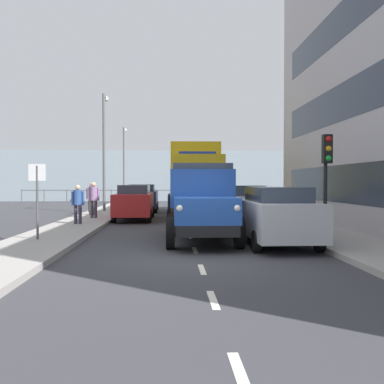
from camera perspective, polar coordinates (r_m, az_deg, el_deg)
name	(u,v)px	position (r m, az deg, el deg)	size (l,w,h in m)	color
ground_plane	(184,220)	(21.42, -1.04, -3.69)	(80.00, 80.00, 0.00)	#38383D
sidewalk_left	(275,218)	(22.02, 10.77, -3.38)	(2.23, 38.37, 0.15)	#9E9993
sidewalk_right	(91,219)	(21.74, -13.01, -3.45)	(2.23, 38.37, 0.15)	#9E9993
road_centreline_markings	(184,220)	(21.57, -1.06, -3.64)	(0.12, 34.95, 0.01)	silver
sea_horizon	(177,176)	(43.52, -1.97, 2.14)	(80.00, 0.80, 5.00)	#84939E
seawall_railing	(178,192)	(39.93, -1.89, -0.06)	(28.08, 0.08, 1.20)	#4C5156
truck_vintage_blue	(202,204)	(13.48, 1.27, -1.60)	(2.17, 5.64, 2.43)	black
lorry_cargo_yellow	(194,178)	(23.45, 0.26, 1.82)	(2.58, 8.20, 3.87)	gold
car_silver_kerbside_near	(276,215)	(13.17, 10.82, -2.92)	(1.86, 4.55, 1.72)	#B7BABF
car_white_kerbside_1	(244,205)	(18.68, 6.73, -1.68)	(1.78, 4.09, 1.72)	white
car_red_oppositeside_0	(134,202)	(21.66, -7.52, -1.27)	(1.81, 4.60, 1.72)	#B21E1E
car_navy_oppositeside_1	(142,197)	(27.70, -6.50, -0.71)	(1.95, 4.25, 1.72)	navy
pedestrian_couple_a	(78,201)	(18.51, -14.65, -1.15)	(0.53, 0.34, 1.60)	#383342
pedestrian_in_dark_coat	(94,197)	(21.45, -12.68, -0.62)	(0.53, 0.34, 1.71)	#383342
pedestrian_strolling	(92,196)	(23.48, -12.88, -0.47)	(0.53, 0.34, 1.70)	#4C473D
pedestrian_by_lamp	(91,196)	(25.58, -13.00, -0.49)	(0.53, 0.34, 1.59)	black
traffic_light_near	(327,163)	(14.38, 17.13, 3.68)	(0.28, 0.41, 3.20)	black
lamp_post_promenade	(104,142)	(26.90, -11.36, 6.42)	(0.32, 1.14, 6.99)	#59595B
lamp_post_far	(124,158)	(38.08, -8.83, 4.46)	(0.32, 1.14, 6.41)	#59595B
street_sign	(37,188)	(13.82, -19.51, 0.49)	(0.50, 0.07, 2.25)	#4C4C4C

